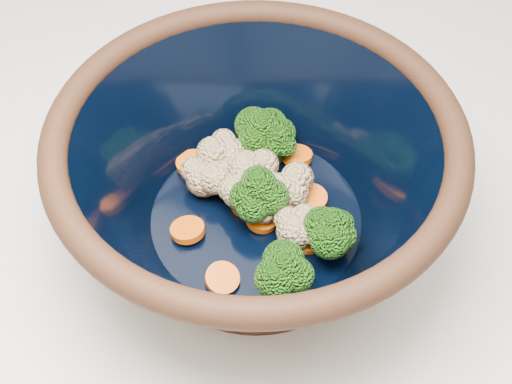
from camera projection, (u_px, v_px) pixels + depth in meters
mixing_bowl at (256, 181)px, 0.55m from camera, size 0.37×0.37×0.14m
vegetable_pile at (264, 189)px, 0.58m from camera, size 0.18×0.17×0.06m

